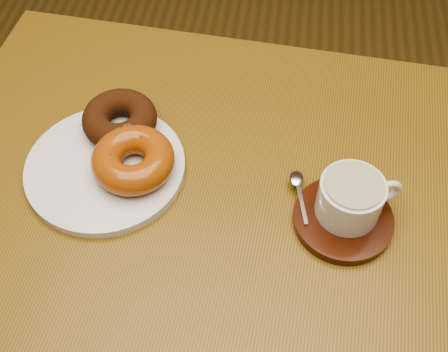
# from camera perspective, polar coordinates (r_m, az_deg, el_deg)

# --- Properties ---
(cafe_table) EXTENTS (0.92, 0.72, 0.82)m
(cafe_table) POSITION_cam_1_polar(r_m,az_deg,el_deg) (0.94, -1.22, -5.39)
(cafe_table) COLOR brown
(cafe_table) RESTS_ON ground
(donut_plate) EXTENTS (0.27, 0.27, 0.01)m
(donut_plate) POSITION_cam_1_polar(r_m,az_deg,el_deg) (0.86, -11.95, 0.85)
(donut_plate) COLOR silver
(donut_plate) RESTS_ON cafe_table
(donut_cinnamon) EXTENTS (0.14, 0.14, 0.04)m
(donut_cinnamon) POSITION_cam_1_polar(r_m,az_deg,el_deg) (0.88, -10.55, 5.72)
(donut_cinnamon) COLOR #381A0B
(donut_cinnamon) RESTS_ON donut_plate
(donut_caramel) EXTENTS (0.14, 0.14, 0.04)m
(donut_caramel) POSITION_cam_1_polar(r_m,az_deg,el_deg) (0.82, -9.23, 1.65)
(donut_caramel) COLOR #9C4A11
(donut_caramel) RESTS_ON donut_plate
(saucer) EXTENTS (0.16, 0.16, 0.01)m
(saucer) POSITION_cam_1_polar(r_m,az_deg,el_deg) (0.80, 11.99, -4.33)
(saucer) COLOR #321206
(saucer) RESTS_ON cafe_table
(coffee_cup) EXTENTS (0.12, 0.09, 0.06)m
(coffee_cup) POSITION_cam_1_polar(r_m,az_deg,el_deg) (0.78, 12.82, -2.14)
(coffee_cup) COLOR silver
(coffee_cup) RESTS_ON saucer
(teaspoon) EXTENTS (0.03, 0.09, 0.01)m
(teaspoon) POSITION_cam_1_polar(r_m,az_deg,el_deg) (0.81, 7.47, -0.73)
(teaspoon) COLOR silver
(teaspoon) RESTS_ON saucer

